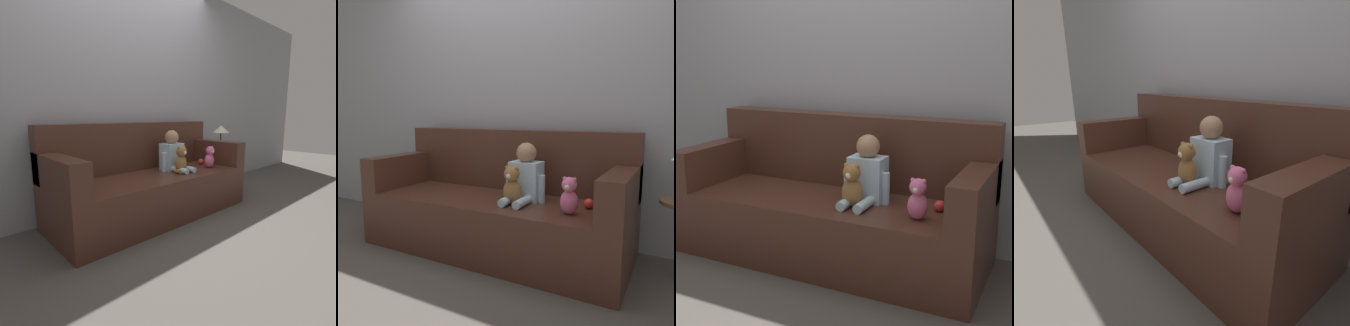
{
  "view_description": "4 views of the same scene",
  "coord_description": "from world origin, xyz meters",
  "views": [
    {
      "loc": [
        -1.64,
        -1.98,
        1.01
      ],
      "look_at": [
        0.06,
        -0.14,
        0.55
      ],
      "focal_mm": 28.0,
      "sensor_mm": 36.0,
      "label": 1
    },
    {
      "loc": [
        1.26,
        -2.12,
        1.05
      ],
      "look_at": [
        0.1,
        0.01,
        0.69
      ],
      "focal_mm": 35.0,
      "sensor_mm": 36.0,
      "label": 2
    },
    {
      "loc": [
        1.39,
        -2.59,
        1.34
      ],
      "look_at": [
        0.13,
        -0.05,
        0.67
      ],
      "focal_mm": 50.0,
      "sensor_mm": 36.0,
      "label": 3
    },
    {
      "loc": [
        1.41,
        -1.12,
        1.06
      ],
      "look_at": [
        0.06,
        -0.05,
        0.51
      ],
      "focal_mm": 28.0,
      "sensor_mm": 36.0,
      "label": 4
    }
  ],
  "objects": [
    {
      "name": "wall_back",
      "position": [
        0.0,
        0.49,
        1.3
      ],
      "size": [
        8.0,
        0.05,
        2.6
      ],
      "color": "#93939E",
      "rests_on": "ground_plane"
    },
    {
      "name": "couch",
      "position": [
        0.0,
        0.06,
        0.33
      ],
      "size": [
        2.03,
        0.8,
        0.93
      ],
      "color": "#47281E",
      "rests_on": "ground_plane"
    },
    {
      "name": "toy_ball",
      "position": [
        0.73,
        0.01,
        0.46
      ],
      "size": [
        0.07,
        0.07,
        0.07
      ],
      "color": "red",
      "rests_on": "couch"
    },
    {
      "name": "ground_plane",
      "position": [
        0.0,
        0.0,
        0.0
      ],
      "size": [
        12.0,
        12.0,
        0.0
      ],
      "primitive_type": "plane",
      "color": "#4C4742"
    },
    {
      "name": "plush_toy_side",
      "position": [
        0.65,
        -0.18,
        0.55
      ],
      "size": [
        0.12,
        0.11,
        0.24
      ],
      "color": "#DB6699",
      "rests_on": "couch"
    },
    {
      "name": "teddy_bear_brown",
      "position": [
        0.23,
        -0.15,
        0.56
      ],
      "size": [
        0.16,
        0.13,
        0.27
      ],
      "color": "olive",
      "rests_on": "couch"
    },
    {
      "name": "person_baby",
      "position": [
        0.26,
        0.0,
        0.6
      ],
      "size": [
        0.31,
        0.36,
        0.42
      ],
      "color": "silver",
      "rests_on": "couch"
    }
  ]
}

